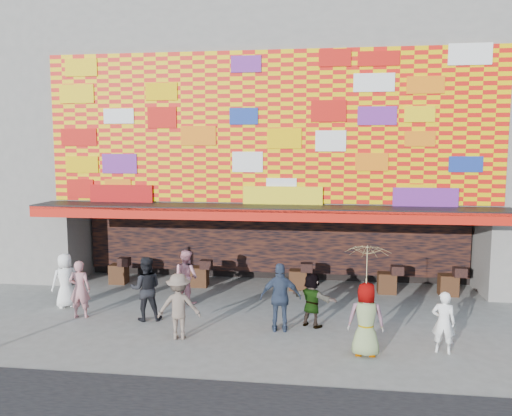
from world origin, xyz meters
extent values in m
plane|color=slate|center=(0.00, 0.00, 0.00)|extent=(90.00, 90.00, 0.00)
cube|color=gray|center=(0.00, 8.00, 6.50)|extent=(15.00, 8.00, 7.00)
cube|color=black|center=(0.00, 9.00, 1.50)|extent=(15.00, 6.00, 3.00)
cube|color=gray|center=(-7.30, 5.00, 1.50)|extent=(0.40, 2.00, 3.00)
cube|color=gray|center=(7.30, 5.00, 1.50)|extent=(0.40, 2.00, 3.00)
cube|color=black|center=(0.00, 3.40, 3.00)|extent=(15.20, 1.60, 0.12)
cube|color=red|center=(0.00, 2.62, 2.85)|extent=(15.20, 0.04, 0.35)
cube|color=#F6C300|center=(0.00, 3.96, 5.55)|extent=(14.80, 0.08, 4.90)
cube|color=black|center=(0.00, 5.85, 1.55)|extent=(14.00, 0.25, 2.50)
imported|color=white|center=(-6.02, 1.79, 0.84)|extent=(0.96, 0.96, 1.68)
imported|color=#C27E83|center=(-5.12, 0.93, 0.84)|extent=(0.66, 0.48, 1.68)
imported|color=black|center=(-3.16, 0.98, 0.92)|extent=(1.04, 0.90, 1.84)
imported|color=#786557|center=(-1.83, -0.27, 0.85)|extent=(1.20, 0.83, 1.70)
imported|color=#323E57|center=(0.72, 0.58, 0.93)|extent=(1.13, 0.55, 1.86)
imported|color=gray|center=(1.54, 1.06, 0.75)|extent=(1.42, 1.08, 1.49)
imported|color=gray|center=(2.84, -0.73, 0.88)|extent=(0.87, 0.58, 1.76)
imported|color=white|center=(4.69, -0.33, 0.75)|extent=(0.61, 0.47, 1.50)
imported|color=pink|center=(-2.46, 2.72, 0.85)|extent=(1.04, 0.98, 1.70)
imported|color=#FAEC9D|center=(2.84, -0.73, 2.18)|extent=(1.38, 1.39, 0.96)
cylinder|color=#4C3326|center=(2.84, -0.73, 1.25)|extent=(0.02, 0.02, 1.00)
camera|label=1|loc=(1.74, -12.30, 4.87)|focal=35.00mm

